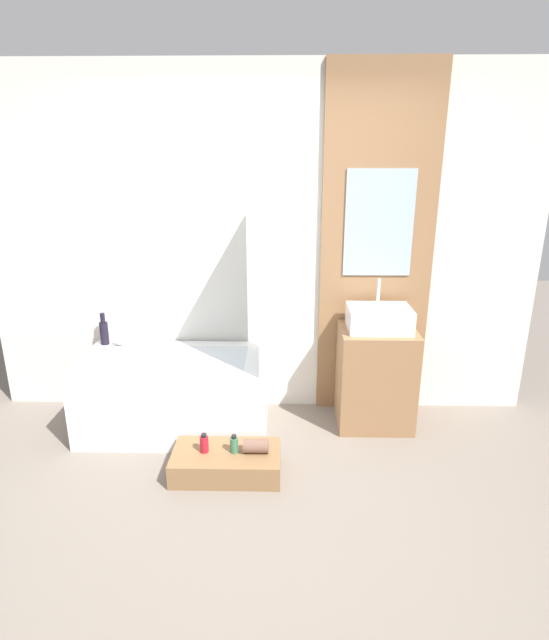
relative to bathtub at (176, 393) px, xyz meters
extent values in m
plane|color=slate|center=(0.62, -1.17, -0.28)|extent=(12.00, 12.00, 0.00)
cube|color=silver|center=(0.62, 0.41, 1.02)|extent=(4.20, 0.06, 2.60)
cube|color=#8E6642|center=(1.49, 0.36, 1.02)|extent=(0.84, 0.03, 2.60)
cube|color=#9EB2C6|center=(1.49, 0.34, 1.21)|extent=(0.50, 0.01, 0.77)
cube|color=white|center=(0.00, 0.00, 0.00)|extent=(1.35, 0.72, 0.56)
cube|color=silver|center=(0.00, 0.00, 0.27)|extent=(1.05, 0.50, 0.01)
cube|color=silver|center=(0.65, -0.05, 0.88)|extent=(0.01, 0.58, 1.21)
cube|color=olive|center=(0.44, -0.58, -0.20)|extent=(0.69, 0.38, 0.16)
cube|color=#8E6642|center=(1.49, 0.11, 0.10)|extent=(0.55, 0.47, 0.76)
cube|color=white|center=(1.49, 0.11, 0.56)|extent=(0.45, 0.33, 0.17)
cylinder|color=silver|center=(1.49, 0.20, 0.74)|extent=(0.02, 0.02, 0.19)
cylinder|color=black|center=(-0.59, 0.28, 0.37)|extent=(0.06, 0.06, 0.18)
cylinder|color=black|center=(-0.59, 0.28, 0.49)|extent=(0.04, 0.04, 0.08)
sphere|color=silver|center=(-0.47, 0.26, 0.33)|extent=(0.10, 0.10, 0.10)
cylinder|color=#B21928|center=(0.30, -0.58, -0.07)|extent=(0.05, 0.05, 0.11)
cylinder|color=black|center=(0.30, -0.58, -0.01)|extent=(0.03, 0.03, 0.02)
cylinder|color=#38704C|center=(0.49, -0.58, -0.08)|extent=(0.05, 0.05, 0.10)
cylinder|color=black|center=(0.49, -0.58, -0.01)|extent=(0.03, 0.03, 0.02)
cylinder|color=brown|center=(0.63, -0.58, -0.08)|extent=(0.16, 0.09, 0.09)
camera|label=1|loc=(0.80, -3.34, 1.66)|focal=28.00mm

